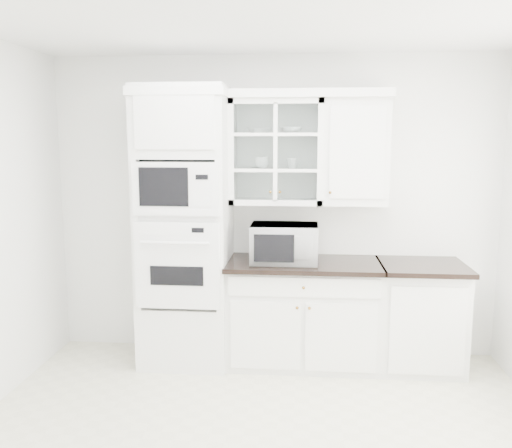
# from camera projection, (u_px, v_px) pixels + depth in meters

# --- Properties ---
(room_shell) EXTENTS (4.00, 3.50, 2.70)m
(room_shell) POSITION_uv_depth(u_px,v_px,m) (263.00, 167.00, 3.56)
(room_shell) COLOR white
(room_shell) RESTS_ON ground
(oven_column) EXTENTS (0.76, 0.68, 2.40)m
(oven_column) POSITION_uv_depth(u_px,v_px,m) (185.00, 228.00, 4.69)
(oven_column) COLOR white
(oven_column) RESTS_ON ground
(base_cabinet_run) EXTENTS (1.32, 0.67, 0.92)m
(base_cabinet_run) POSITION_uv_depth(u_px,v_px,m) (303.00, 312.00, 4.74)
(base_cabinet_run) COLOR white
(base_cabinet_run) RESTS_ON ground
(extra_base_cabinet) EXTENTS (0.72, 0.67, 0.92)m
(extra_base_cabinet) POSITION_uv_depth(u_px,v_px,m) (420.00, 315.00, 4.66)
(extra_base_cabinet) COLOR white
(extra_base_cabinet) RESTS_ON ground
(upper_cabinet_glass) EXTENTS (0.80, 0.33, 0.90)m
(upper_cabinet_glass) POSITION_uv_depth(u_px,v_px,m) (276.00, 152.00, 4.69)
(upper_cabinet_glass) COLOR white
(upper_cabinet_glass) RESTS_ON room_shell
(upper_cabinet_solid) EXTENTS (0.55, 0.33, 0.90)m
(upper_cabinet_solid) POSITION_uv_depth(u_px,v_px,m) (355.00, 152.00, 4.63)
(upper_cabinet_solid) COLOR white
(upper_cabinet_solid) RESTS_ON room_shell
(crown_molding) EXTENTS (2.14, 0.38, 0.07)m
(crown_molding) POSITION_uv_depth(u_px,v_px,m) (264.00, 95.00, 4.60)
(crown_molding) COLOR white
(crown_molding) RESTS_ON room_shell
(countertop_microwave) EXTENTS (0.57, 0.47, 0.33)m
(countertop_microwave) POSITION_uv_depth(u_px,v_px,m) (284.00, 243.00, 4.62)
(countertop_microwave) COLOR white
(countertop_microwave) RESTS_ON base_cabinet_run
(bowl_a) EXTENTS (0.25, 0.25, 0.05)m
(bowl_a) POSITION_uv_depth(u_px,v_px,m) (259.00, 130.00, 4.65)
(bowl_a) COLOR white
(bowl_a) RESTS_ON upper_cabinet_glass
(bowl_b) EXTENTS (0.21, 0.21, 0.05)m
(bowl_b) POSITION_uv_depth(u_px,v_px,m) (292.00, 130.00, 4.64)
(bowl_b) COLOR white
(bowl_b) RESTS_ON upper_cabinet_glass
(cup_a) EXTENTS (0.16, 0.16, 0.10)m
(cup_a) POSITION_uv_depth(u_px,v_px,m) (262.00, 163.00, 4.70)
(cup_a) COLOR white
(cup_a) RESTS_ON upper_cabinet_glass
(cup_b) EXTENTS (0.12, 0.12, 0.09)m
(cup_b) POSITION_uv_depth(u_px,v_px,m) (292.00, 163.00, 4.67)
(cup_b) COLOR white
(cup_b) RESTS_ON upper_cabinet_glass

